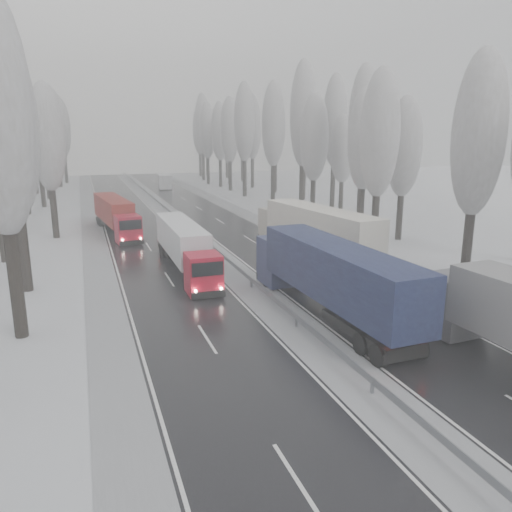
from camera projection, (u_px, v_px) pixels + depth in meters
ground at (434, 448)px, 17.56m from camera, size 260.00×260.00×0.00m
carriageway_right at (270, 252)px, 46.75m from camera, size 7.50×200.00×0.03m
carriageway_left at (158, 261)px, 43.39m from camera, size 7.50×200.00×0.03m
median_slush at (216, 256)px, 45.07m from camera, size 3.00×200.00×0.04m
shoulder_right at (318, 248)px, 48.34m from camera, size 2.40×200.00×0.04m
shoulder_left at (98, 266)px, 41.81m from camera, size 2.40×200.00×0.04m
median_guardrail at (216, 250)px, 44.92m from camera, size 0.12×200.00×0.76m
tree_16 at (479, 135)px, 34.21m from camera, size 3.60×3.60×16.53m
tree_18 at (380, 135)px, 44.45m from camera, size 3.60×3.60×16.58m
tree_19 at (404, 148)px, 50.19m from camera, size 3.60×3.60×14.57m
tree_20 at (364, 140)px, 53.13m from camera, size 3.60×3.60×15.71m
tree_21 at (364, 123)px, 57.07m from camera, size 3.60×3.60×18.62m
tree_22 at (314, 138)px, 62.39m from camera, size 3.60×3.60×15.86m
tree_23 at (343, 149)px, 68.42m from camera, size 3.60×3.60×13.55m
tree_24 at (303, 116)px, 66.94m from camera, size 3.60×3.60×20.49m
tree_25 at (335, 122)px, 72.98m from camera, size 3.60×3.60×19.44m
tree_26 at (273, 125)px, 76.49m from camera, size 3.60×3.60×18.78m
tree_27 at (305, 130)px, 82.63m from camera, size 3.60×3.60×17.62m
tree_28 at (244, 123)px, 85.77m from camera, size 3.60×3.60×19.62m
tree_29 at (276, 129)px, 92.03m from camera, size 3.60×3.60×18.11m
tree_30 at (230, 130)px, 95.05m from camera, size 3.60×3.60×17.86m
tree_31 at (252, 128)px, 100.50m from camera, size 3.60×3.60×18.58m
tree_32 at (220, 132)px, 102.04m from camera, size 3.60×3.60×17.33m
tree_33 at (229, 141)px, 107.17m from camera, size 3.60×3.60×14.33m
tree_34 at (207, 131)px, 108.22m from camera, size 3.60×3.60×17.63m
tree_35 at (242, 130)px, 114.74m from camera, size 3.60×3.60×18.25m
tree_36 at (202, 124)px, 117.27m from camera, size 3.60×3.60×20.23m
tree_37 at (226, 135)px, 123.76m from camera, size 3.60×3.60×16.37m
tree_38 at (200, 131)px, 127.85m from camera, size 3.60×3.60×17.97m
tree_39 at (207, 135)px, 132.69m from camera, size 3.60×3.60×16.19m
tree_58 at (10, 129)px, 32.61m from camera, size 3.60×3.60×17.21m
tree_62 at (47, 138)px, 50.74m from camera, size 3.60×3.60×16.04m
tree_64 at (11, 141)px, 57.69m from camera, size 3.60×3.60×15.42m
tree_66 at (21, 141)px, 66.59m from camera, size 3.60×3.60×15.23m
tree_67 at (12, 132)px, 69.53m from camera, size 3.60×3.60×17.09m
tree_68 at (37, 134)px, 73.08m from camera, size 3.60×3.60×16.65m
tree_69 at (3, 122)px, 74.79m from camera, size 3.60×3.60×19.35m
tree_70 at (43, 132)px, 82.34m from camera, size 3.60×3.60×17.09m
tree_71 at (13, 123)px, 84.10m from camera, size 3.60×3.60×19.61m
tree_72 at (31, 140)px, 90.38m from camera, size 3.60×3.60×15.11m
tree_73 at (16, 132)px, 92.80m from camera, size 3.60×3.60×17.22m
tree_74 at (55, 124)px, 100.82m from camera, size 3.60×3.60×19.68m
tree_75 at (8, 128)px, 101.73m from camera, size 3.60×3.60×18.60m
tree_76 at (62, 129)px, 109.93m from camera, size 3.60×3.60×18.55m
tree_77 at (37, 141)px, 112.44m from camera, size 3.60×3.60×14.32m
tree_78 at (46, 126)px, 114.70m from camera, size 3.60×3.60×19.55m
tree_79 at (35, 133)px, 117.85m from camera, size 3.60×3.60×17.07m
truck_blue_box at (327, 273)px, 29.94m from camera, size 3.47×17.83×4.55m
truck_cream_box at (313, 228)px, 44.38m from camera, size 5.01×17.83×4.54m
box_truck_distant at (165, 181)px, 100.71m from camera, size 3.27×8.10×2.94m
truck_red_white at (184, 244)px, 39.95m from camera, size 2.37×14.65×3.75m
truck_red_red at (115, 213)px, 55.30m from camera, size 4.01×15.02×3.82m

